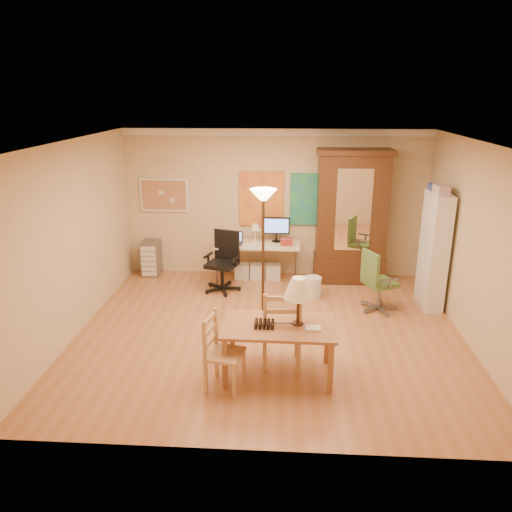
# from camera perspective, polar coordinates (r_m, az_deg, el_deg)

# --- Properties ---
(floor) EXTENTS (5.50, 5.50, 0.00)m
(floor) POSITION_cam_1_polar(r_m,az_deg,el_deg) (7.30, 1.54, -8.74)
(floor) COLOR #A5693A
(floor) RESTS_ON ground
(crown_molding) EXTENTS (5.50, 0.08, 0.12)m
(crown_molding) POSITION_cam_1_polar(r_m,az_deg,el_deg) (8.99, 2.29, 13.96)
(crown_molding) COLOR white
(crown_molding) RESTS_ON floor
(corkboard) EXTENTS (0.90, 0.04, 0.62)m
(corkboard) POSITION_cam_1_polar(r_m,az_deg,el_deg) (9.43, -10.45, 6.88)
(corkboard) COLOR tan
(corkboard) RESTS_ON floor
(art_panel_left) EXTENTS (0.80, 0.04, 1.00)m
(art_panel_left) POSITION_cam_1_polar(r_m,az_deg,el_deg) (9.17, 0.62, 6.55)
(art_panel_left) COLOR yellow
(art_panel_left) RESTS_ON floor
(art_panel_right) EXTENTS (0.75, 0.04, 0.95)m
(art_panel_right) POSITION_cam_1_polar(r_m,az_deg,el_deg) (9.17, 6.28, 6.44)
(art_panel_right) COLOR teal
(art_panel_right) RESTS_ON floor
(dining_table) EXTENTS (1.35, 0.83, 1.26)m
(dining_table) POSITION_cam_1_polar(r_m,az_deg,el_deg) (5.96, 3.44, -6.73)
(dining_table) COLOR brown
(dining_table) RESTS_ON floor
(ladder_chair_back) EXTENTS (0.51, 0.49, 1.04)m
(ladder_chair_back) POSITION_cam_1_polar(r_m,az_deg,el_deg) (6.28, 2.93, -8.50)
(ladder_chair_back) COLOR tan
(ladder_chair_back) RESTS_ON floor
(ladder_chair_left) EXTENTS (0.48, 0.50, 0.91)m
(ladder_chair_left) POSITION_cam_1_polar(r_m,az_deg,el_deg) (5.90, -3.87, -11.13)
(ladder_chair_left) COLOR tan
(ladder_chair_left) RESTS_ON floor
(torchiere_lamp) EXTENTS (0.37, 0.37, 2.05)m
(torchiere_lamp) POSITION_cam_1_polar(r_m,az_deg,el_deg) (6.92, 0.83, 4.33)
(torchiere_lamp) COLOR #412B1A
(torchiere_lamp) RESTS_ON floor
(computer_desk) EXTENTS (1.53, 0.67, 1.16)m
(computer_desk) POSITION_cam_1_polar(r_m,az_deg,el_deg) (9.14, 0.37, -0.16)
(computer_desk) COLOR #BFAB8B
(computer_desk) RESTS_ON floor
(office_chair_black) EXTENTS (0.64, 0.64, 1.04)m
(office_chair_black) POSITION_cam_1_polar(r_m,az_deg,el_deg) (8.71, -3.79, -2.17)
(office_chair_black) COLOR black
(office_chair_black) RESTS_ON floor
(office_chair_green) EXTENTS (0.61, 0.61, 0.99)m
(office_chair_green) POSITION_cam_1_polar(r_m,az_deg,el_deg) (8.13, 13.70, -4.29)
(office_chair_green) COLOR slate
(office_chair_green) RESTS_ON floor
(drawer_cart) EXTENTS (0.33, 0.39, 0.65)m
(drawer_cart) POSITION_cam_1_polar(r_m,az_deg,el_deg) (9.62, -11.89, -0.22)
(drawer_cart) COLOR slate
(drawer_cart) RESTS_ON floor
(armoire) EXTENTS (1.30, 0.62, 2.39)m
(armoire) POSITION_cam_1_polar(r_m,az_deg,el_deg) (9.10, 10.76, 3.47)
(armoire) COLOR #381D0F
(armoire) RESTS_ON floor
(bookshelf) EXTENTS (0.28, 0.74, 1.85)m
(bookshelf) POSITION_cam_1_polar(r_m,az_deg,el_deg) (8.36, 19.64, 0.55)
(bookshelf) COLOR white
(bookshelf) RESTS_ON floor
(wastebin) EXTENTS (0.30, 0.30, 0.37)m
(wastebin) POSITION_cam_1_polar(r_m,az_deg,el_deg) (8.44, 6.47, -3.60)
(wastebin) COLOR silver
(wastebin) RESTS_ON floor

